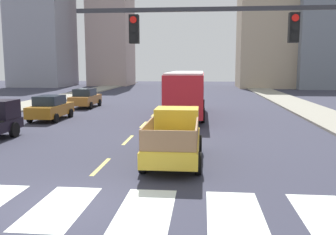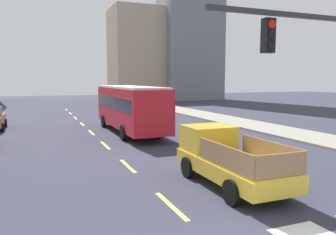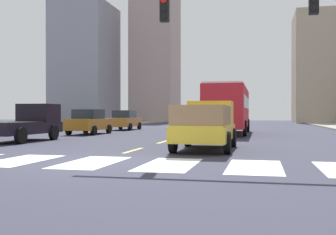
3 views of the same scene
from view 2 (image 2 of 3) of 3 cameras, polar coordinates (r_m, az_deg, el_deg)
The scene contains 12 objects.
sidewalk_right at distance 28.46m, azimuth 13.73°, elevation -1.17°, with size 3.69×110.00×0.15m, color gray.
lane_dash_0 at distance 10.34m, azimuth 0.50°, elevation -14.88°, with size 0.16×2.40×0.01m, color #E2CF54.
lane_dash_1 at distance 14.86m, azimuth -6.94°, elevation -8.25°, with size 0.16×2.40×0.01m, color #E2CF54.
lane_dash_2 at distance 19.62m, azimuth -10.74°, elevation -4.70°, with size 0.16×2.40×0.01m, color #E2CF54.
lane_dash_3 at distance 24.47m, azimuth -13.03°, elevation -2.54°, with size 0.16×2.40×0.01m, color #E2CF54.
lane_dash_4 at distance 29.37m, azimuth -14.55°, elevation -1.10°, with size 0.16×2.40×0.01m, color #E2CF54.
lane_dash_5 at distance 34.31m, azimuth -15.63°, elevation -0.07°, with size 0.16×2.40×0.01m, color #E2CF54.
lane_dash_6 at distance 39.25m, azimuth -16.44°, elevation 0.70°, with size 0.16×2.40×0.01m, color #E2CF54.
lane_dash_7 at distance 44.21m, azimuth -17.07°, elevation 1.30°, with size 0.16×2.40×0.01m, color #E2CF54.
pickup_stakebed at distance 12.38m, azimuth 9.77°, elevation -6.84°, with size 2.18×5.20×1.96m.
city_bus at distance 23.84m, azimuth -6.63°, elevation 2.07°, with size 2.72×10.80×3.32m.
block_low_left at distance 64.23m, azimuth -5.42°, elevation 10.67°, with size 9.48×9.31×17.01m, color tan.
Camera 2 is at (-3.67, -4.90, 3.77)m, focal length 35.48 mm.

